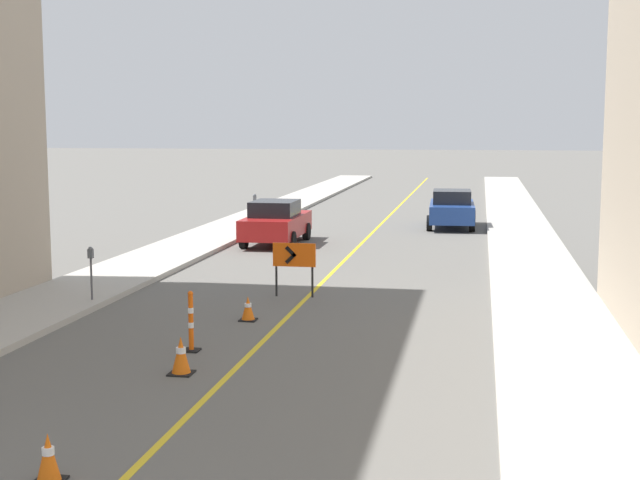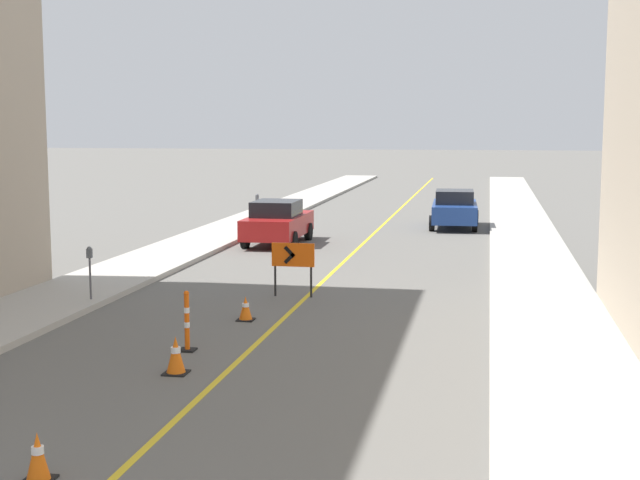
# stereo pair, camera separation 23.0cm
# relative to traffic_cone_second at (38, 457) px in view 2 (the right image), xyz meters

# --- Properties ---
(lane_stripe) EXTENTS (0.12, 69.57, 0.01)m
(lane_stripe) POSITION_rel_traffic_cone_second_xyz_m (0.86, 27.87, -0.30)
(lane_stripe) COLOR gold
(lane_stripe) RESTS_ON ground_plane
(sidewalk_left) EXTENTS (2.60, 69.57, 0.14)m
(sidewalk_left) POSITION_rel_traffic_cone_second_xyz_m (-4.96, 27.87, -0.23)
(sidewalk_left) COLOR #ADA89E
(sidewalk_left) RESTS_ON ground_plane
(sidewalk_right) EXTENTS (2.60, 69.57, 0.14)m
(sidewalk_right) POSITION_rel_traffic_cone_second_xyz_m (6.67, 27.87, -0.23)
(sidewalk_right) COLOR #ADA89E
(sidewalk_right) RESTS_ON ground_plane
(traffic_cone_second) EXTENTS (0.36, 0.36, 0.62)m
(traffic_cone_second) POSITION_rel_traffic_cone_second_xyz_m (0.00, 0.00, 0.00)
(traffic_cone_second) COLOR black
(traffic_cone_second) RESTS_ON ground_plane
(traffic_cone_third) EXTENTS (0.41, 0.41, 0.66)m
(traffic_cone_third) POSITION_rel_traffic_cone_second_xyz_m (0.02, 4.78, 0.02)
(traffic_cone_third) COLOR black
(traffic_cone_third) RESTS_ON ground_plane
(traffic_cone_fourth) EXTENTS (0.37, 0.37, 0.54)m
(traffic_cone_fourth) POSITION_rel_traffic_cone_second_xyz_m (0.08, 9.11, -0.04)
(traffic_cone_fourth) COLOR black
(traffic_cone_fourth) RESTS_ON ground_plane
(delineator_post_rear) EXTENTS (0.31, 0.31, 1.17)m
(delineator_post_rear) POSITION_rel_traffic_cone_second_xyz_m (-0.30, 6.32, 0.20)
(delineator_post_rear) COLOR black
(delineator_post_rear) RESTS_ON ground_plane
(arrow_barricade_primary) EXTENTS (1.08, 0.08, 1.36)m
(arrow_barricade_primary) POSITION_rel_traffic_cone_second_xyz_m (0.52, 11.97, 0.69)
(arrow_barricade_primary) COLOR #EF560C
(arrow_barricade_primary) RESTS_ON ground_plane
(parked_car_curb_near) EXTENTS (1.93, 4.30, 1.59)m
(parked_car_curb_near) POSITION_rel_traffic_cone_second_xyz_m (-2.16, 21.52, 0.50)
(parked_car_curb_near) COLOR maroon
(parked_car_curb_near) RESTS_ON ground_plane
(parked_car_curb_mid) EXTENTS (1.95, 4.36, 1.59)m
(parked_car_curb_mid) POSITION_rel_traffic_cone_second_xyz_m (3.91, 27.84, 0.50)
(parked_car_curb_mid) COLOR navy
(parked_car_curb_mid) RESTS_ON ground_plane
(parking_meter_near_curb) EXTENTS (0.12, 0.11, 1.28)m
(parking_meter_near_curb) POSITION_rel_traffic_cone_second_xyz_m (-4.01, 10.03, 0.74)
(parking_meter_near_curb) COLOR #4C4C51
(parking_meter_near_curb) RESTS_ON sidewalk_left
(parking_meter_far_curb) EXTENTS (0.12, 0.11, 1.33)m
(parking_meter_far_curb) POSITION_rel_traffic_cone_second_xyz_m (-4.01, 25.67, 0.78)
(parking_meter_far_curb) COLOR #4C4C51
(parking_meter_far_curb) RESTS_ON sidewalk_left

